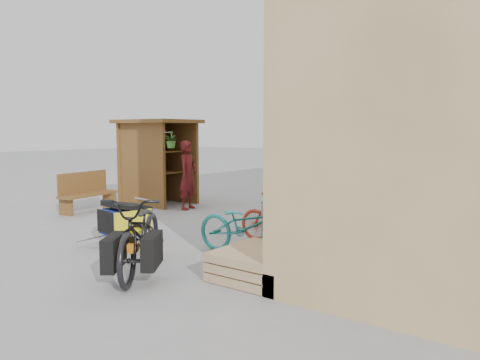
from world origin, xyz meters
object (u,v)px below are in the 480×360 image
Objects in this scene: pallet_stack at (257,263)px; shopping_carts at (420,187)px; bike_1 at (278,219)px; bike_2 at (306,211)px; bench at (86,191)px; bike_6 at (369,199)px; bike_5 at (346,200)px; bike_4 at (347,203)px; cargo_bike at (141,234)px; bike_7 at (370,195)px; child_trailer at (125,219)px; person_kiosk at (188,175)px; kiosk at (155,150)px; bike_3 at (320,209)px; bike_0 at (246,226)px.

shopping_carts is (-0.00, 7.79, 0.34)m from pallet_stack.
bike_1 reaches higher than bike_2.
bench reaches higher than bike_6.
bike_2 is at bearing 1.32° from bench.
bike_4 is at bearing -160.80° from bike_5.
bike_2 reaches higher than bike_6.
cargo_bike is 1.38× the size of bike_7.
person_kiosk reaches higher than child_trailer.
kiosk is at bearing 148.34° from pallet_stack.
person_kiosk is 1.17× the size of bike_1.
bench is at bearing -101.32° from kiosk.
kiosk is 1.41× the size of shopping_carts.
bike_4 is (0.14, 1.03, 0.02)m from bike_3.
bike_4 is 1.12× the size of bike_5.
bike_0 reaches higher than bike_2.
shopping_carts is 2.14m from bike_7.
pallet_stack is at bearing -171.06° from bike_7.
child_trailer is at bearing -112.33° from shopping_carts.
bike_5 is (0.71, 5.54, -0.10)m from cargo_bike.
bench is at bearing 117.13° from cargo_bike.
cargo_bike is at bearing 156.03° from bike_0.
bench is 1.11× the size of bike_3.
bike_0 is (0.67, 1.69, -0.08)m from cargo_bike.
kiosk reaches higher than bike_3.
child_trailer is at bearing 144.48° from bike_5.
bike_0 is 1.04m from bike_1.
bike_4 is at bearing 68.14° from child_trailer.
bike_6 reaches higher than child_trailer.
bike_4 is (2.50, 4.21, 0.01)m from child_trailer.
shopping_carts reaches higher than child_trailer.
bike_0 reaches higher than bike_4.
bike_5 is (5.49, 0.83, -1.07)m from kiosk.
bike_4 reaches higher than bike_1.
bike_3 is (-0.76, -4.43, -0.09)m from shopping_carts.
bike_5 reaches higher than bike_3.
bike_0 is 1.26× the size of bike_3.
person_kiosk reaches higher than shopping_carts.
person_kiosk is at bearing 80.12° from bike_4.
bike_5 is at bearing 16.47° from bench.
bike_0 is (4.01, -2.85, -0.41)m from person_kiosk.
bike_4 is (0.86, 5.23, -0.11)m from cargo_bike.
person_kiosk is 1.11× the size of bike_7.
shopping_carts is at bearing -13.05° from bike_1.
bike_1 is at bearing -98.26° from shopping_carts.
shopping_carts is 8.75m from cargo_bike.
cargo_bike is 2.80m from bike_1.
bike_5 is at bearing 8.13° from bike_4.
bench is 0.95× the size of shopping_carts.
cargo_bike is 1.19× the size of bike_0.
kiosk reaches higher than bench.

